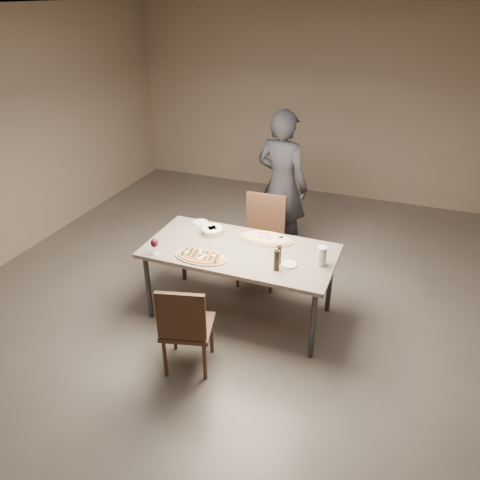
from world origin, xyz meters
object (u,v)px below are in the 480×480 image
(dining_table, at_px, (240,254))
(ham_pizza, at_px, (266,238))
(chair_far, at_px, (262,234))
(diner, at_px, (282,185))
(zucchini_pizza, at_px, (201,256))
(bread_basket, at_px, (212,230))
(carafe, at_px, (321,256))
(pepper_mill_left, at_px, (279,254))
(chair_near, at_px, (185,325))

(dining_table, height_order, ham_pizza, ham_pizza)
(ham_pizza, distance_m, chair_far, 0.54)
(diner, bearing_deg, chair_far, 101.54)
(zucchini_pizza, height_order, bread_basket, bread_basket)
(carafe, bearing_deg, diner, 119.53)
(dining_table, relative_size, chair_far, 1.84)
(carafe, bearing_deg, chair_far, 137.12)
(diner, bearing_deg, pepper_mill_left, 118.97)
(dining_table, relative_size, ham_pizza, 3.36)
(zucchini_pizza, relative_size, chair_near, 0.58)
(bread_basket, relative_size, chair_near, 0.25)
(ham_pizza, height_order, bread_basket, bread_basket)
(zucchini_pizza, xyz_separation_m, carafe, (1.06, 0.27, 0.07))
(dining_table, height_order, chair_near, chair_near)
(dining_table, xyz_separation_m, bread_basket, (-0.37, 0.19, 0.10))
(dining_table, relative_size, carafe, 9.95)
(dining_table, distance_m, chair_near, 0.95)
(carafe, height_order, diner, diner)
(chair_near, distance_m, chair_far, 1.65)
(pepper_mill_left, bearing_deg, zucchini_pizza, -165.95)
(carafe, distance_m, diner, 1.57)
(ham_pizza, relative_size, chair_far, 0.55)
(dining_table, bearing_deg, bread_basket, 152.86)
(bread_basket, xyz_separation_m, chair_far, (0.35, 0.54, -0.25))
(pepper_mill_left, distance_m, diner, 1.53)
(ham_pizza, height_order, pepper_mill_left, pepper_mill_left)
(bread_basket, distance_m, chair_near, 1.17)
(zucchini_pizza, distance_m, pepper_mill_left, 0.72)
(bread_basket, xyz_separation_m, diner, (0.37, 1.17, 0.10))
(dining_table, height_order, diner, diner)
(chair_near, bearing_deg, pepper_mill_left, 41.38)
(dining_table, height_order, carafe, carafe)
(ham_pizza, relative_size, bread_basket, 2.47)
(diner, bearing_deg, chair_near, 99.98)
(zucchini_pizza, bearing_deg, ham_pizza, 59.61)
(carafe, bearing_deg, ham_pizza, 155.41)
(ham_pizza, relative_size, carafe, 2.96)
(pepper_mill_left, height_order, chair_far, chair_far)
(bread_basket, distance_m, pepper_mill_left, 0.84)
(pepper_mill_left, xyz_separation_m, carafe, (0.36, 0.10, 0.00))
(ham_pizza, height_order, carafe, carafe)
(chair_far, distance_m, diner, 0.72)
(zucchini_pizza, height_order, chair_far, chair_far)
(ham_pizza, bearing_deg, bread_basket, -175.02)
(pepper_mill_left, bearing_deg, dining_table, 165.50)
(diner, bearing_deg, dining_table, 103.30)
(zucchini_pizza, distance_m, diner, 1.67)
(chair_far, bearing_deg, carafe, 135.11)
(zucchini_pizza, bearing_deg, chair_far, 84.37)
(zucchini_pizza, distance_m, chair_near, 0.71)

